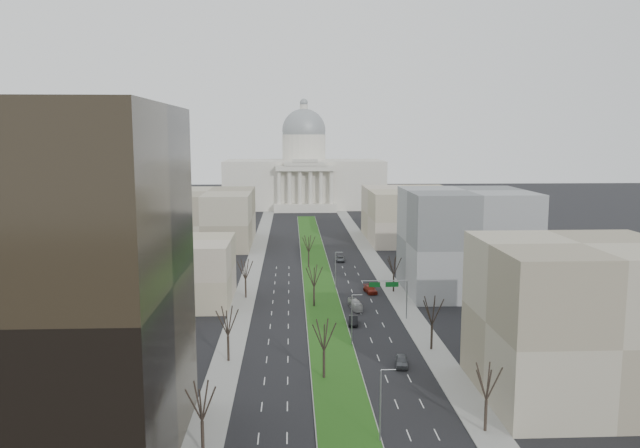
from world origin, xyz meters
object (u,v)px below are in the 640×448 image
object	(u,v)px
car_red	(370,290)
car_grey_far	(340,259)
car_black	(353,320)
box_van	(355,305)
car_grey_near	(402,361)

from	to	relation	value
car_red	car_grey_far	xyz separation A→B (m)	(-4.12, 37.33, -0.07)
car_black	box_van	xyz separation A→B (m)	(1.49, 10.77, 0.15)
car_grey_near	car_black	world-z (taller)	car_grey_near
car_black	car_red	distance (m)	25.11
car_black	car_red	bearing A→B (deg)	80.45
car_red	car_grey_near	bearing A→B (deg)	-100.69
car_grey_far	box_van	distance (m)	50.84
box_van	car_grey_near	bearing A→B (deg)	-90.90
car_grey_near	car_red	bearing A→B (deg)	96.92
box_van	car_red	bearing A→B (deg)	62.15
car_red	car_grey_far	bearing A→B (deg)	86.72
box_van	car_black	bearing A→B (deg)	-105.69
car_black	car_grey_near	bearing A→B (deg)	-70.95
car_grey_near	box_van	bearing A→B (deg)	104.92
car_red	car_grey_far	size ratio (longest dim) A/B	1.05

